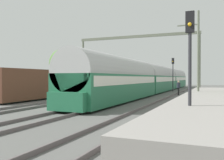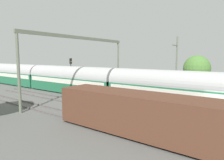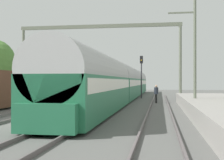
% 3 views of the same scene
% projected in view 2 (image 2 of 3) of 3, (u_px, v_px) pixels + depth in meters
% --- Properties ---
extents(ground, '(120.00, 120.00, 0.00)m').
position_uv_depth(ground, '(218.00, 122.00, 16.30)').
color(ground, '#5B5C58').
extents(track_far_west, '(1.52, 60.00, 0.16)m').
position_uv_depth(track_far_west, '(200.00, 149.00, 11.38)').
color(track_far_west, '#5C5354').
rests_on(track_far_west, ground).
extents(track_west, '(1.51, 60.00, 0.16)m').
position_uv_depth(track_west, '(214.00, 128.00, 14.65)').
color(track_west, '#5C5354').
rests_on(track_west, ground).
extents(track_east, '(1.51, 60.00, 0.16)m').
position_uv_depth(track_east, '(222.00, 115.00, 17.93)').
color(track_east, '#5C5354').
rests_on(track_east, ground).
extents(platform, '(4.40, 28.00, 0.90)m').
position_uv_depth(platform, '(214.00, 95.00, 25.40)').
color(platform, gray).
rests_on(platform, ground).
extents(passenger_train, '(2.93, 49.20, 3.82)m').
position_uv_depth(passenger_train, '(70.00, 80.00, 29.59)').
color(passenger_train, '#236B47').
rests_on(passenger_train, ground).
extents(freight_car, '(2.80, 13.00, 2.70)m').
position_uv_depth(freight_car, '(141.00, 114.00, 13.46)').
color(freight_car, '#563323').
rests_on(freight_car, ground).
extents(person_crossing, '(0.39, 0.46, 1.73)m').
position_uv_depth(person_crossing, '(117.00, 86.00, 29.28)').
color(person_crossing, black).
rests_on(person_crossing, ground).
extents(railway_signal_far, '(0.36, 0.30, 5.12)m').
position_uv_depth(railway_signal_far, '(71.00, 70.00, 32.12)').
color(railway_signal_far, '#2D2D33').
rests_on(railway_signal_far, ground).
extents(catenary_gantry, '(16.71, 0.28, 7.86)m').
position_uv_depth(catenary_gantry, '(81.00, 52.00, 24.89)').
color(catenary_gantry, slate).
rests_on(catenary_gantry, ground).
extents(catenary_pole_east_mid, '(1.90, 0.20, 8.00)m').
position_uv_depth(catenary_pole_east_mid, '(176.00, 66.00, 26.46)').
color(catenary_pole_east_mid, slate).
rests_on(catenary_pole_east_mid, ground).
extents(tree_east_background, '(3.92, 3.92, 5.58)m').
position_uv_depth(tree_east_background, '(197.00, 69.00, 29.73)').
color(tree_east_background, '#4C3826').
rests_on(tree_east_background, ground).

